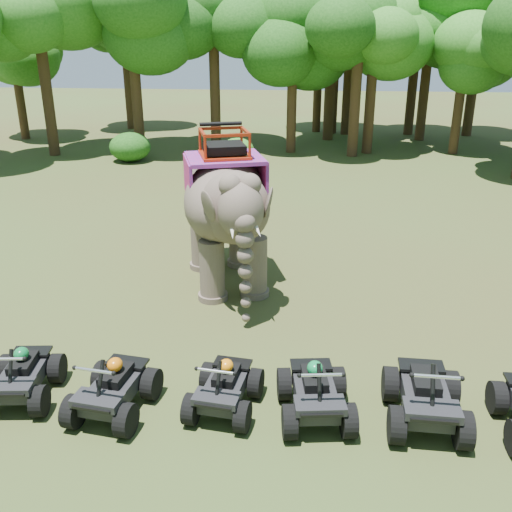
{
  "coord_description": "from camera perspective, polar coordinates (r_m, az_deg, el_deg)",
  "views": [
    {
      "loc": [
        1.08,
        -10.13,
        6.49
      ],
      "look_at": [
        0.0,
        1.2,
        1.9
      ],
      "focal_mm": 40.0,
      "sensor_mm": 36.0,
      "label": 1
    }
  ],
  "objects": [
    {
      "name": "ground",
      "position": [
        12.08,
        -0.55,
        -10.54
      ],
      "size": [
        110.0,
        110.0,
        0.0
      ],
      "primitive_type": "plane",
      "color": "#47381E",
      "rests_on": "ground"
    },
    {
      "name": "elephant",
      "position": [
        14.98,
        -3.01,
        4.86
      ],
      "size": [
        3.58,
        5.41,
        4.19
      ],
      "primitive_type": null,
      "rotation": [
        0.0,
        0.0,
        0.3
      ],
      "color": "brown",
      "rests_on": "ground"
    },
    {
      "name": "atv_0",
      "position": [
        11.58,
        -22.48,
        -10.46
      ],
      "size": [
        1.36,
        1.75,
        1.2
      ],
      "primitive_type": null,
      "rotation": [
        0.0,
        0.0,
        0.11
      ],
      "color": "black",
      "rests_on": "ground"
    },
    {
      "name": "atv_1",
      "position": [
        10.69,
        -14.17,
        -12.1
      ],
      "size": [
        1.45,
        1.84,
        1.25
      ],
      "primitive_type": null,
      "rotation": [
        0.0,
        0.0,
        -0.14
      ],
      "color": "black",
      "rests_on": "ground"
    },
    {
      "name": "atv_2",
      "position": [
        10.47,
        -3.18,
        -12.41
      ],
      "size": [
        1.34,
        1.71,
        1.17
      ],
      "primitive_type": null,
      "rotation": [
        0.0,
        0.0,
        -0.13
      ],
      "color": "black",
      "rests_on": "ground"
    },
    {
      "name": "atv_3",
      "position": [
        10.31,
        5.97,
        -12.78
      ],
      "size": [
        1.46,
        1.85,
        1.26
      ],
      "primitive_type": null,
      "rotation": [
        0.0,
        0.0,
        0.13
      ],
      "color": "black",
      "rests_on": "ground"
    },
    {
      "name": "atv_4",
      "position": [
        10.53,
        16.7,
        -12.58
      ],
      "size": [
        1.39,
        1.87,
        1.36
      ],
      "primitive_type": null,
      "rotation": [
        0.0,
        0.0,
        -0.03
      ],
      "color": "black",
      "rests_on": "ground"
    },
    {
      "name": "tree_0",
      "position": [
        31.8,
        3.64,
        16.89
      ],
      "size": [
        5.19,
        5.19,
        7.42
      ],
      "primitive_type": null,
      "color": "#195114",
      "rests_on": "ground"
    },
    {
      "name": "tree_1",
      "position": [
        32.11,
        11.54,
        17.33
      ],
      "size": [
        5.79,
        5.79,
        8.28
      ],
      "primitive_type": null,
      "color": "#195114",
      "rests_on": "ground"
    },
    {
      "name": "tree_2",
      "position": [
        33.22,
        19.78,
        15.34
      ],
      "size": [
        4.72,
        4.72,
        6.75
      ],
      "primitive_type": null,
      "color": "#195114",
      "rests_on": "ground"
    },
    {
      "name": "tree_27",
      "position": [
        32.86,
        -20.48,
        17.27
      ],
      "size": [
        6.37,
        6.37,
        9.1
      ],
      "primitive_type": null,
      "color": "#195114",
      "rests_on": "ground"
    },
    {
      "name": "tree_28",
      "position": [
        32.18,
        -12.05,
        17.75
      ],
      "size": [
        6.14,
        6.14,
        8.78
      ],
      "primitive_type": null,
      "color": "#195114",
      "rests_on": "ground"
    },
    {
      "name": "tree_29",
      "position": [
        32.83,
        -4.19,
        18.3
      ],
      "size": [
        6.2,
        6.2,
        8.86
      ],
      "primitive_type": null,
      "color": "#195114",
      "rests_on": "ground"
    },
    {
      "name": "tree_30",
      "position": [
        38.65,
        15.65,
        18.64
      ],
      "size": [
        6.68,
        6.68,
        9.54
      ],
      "primitive_type": null,
      "color": "#195114",
      "rests_on": "ground"
    },
    {
      "name": "tree_31",
      "position": [
        37.88,
        9.22,
        17.98
      ],
      "size": [
        5.66,
        5.66,
        8.09
      ],
      "primitive_type": null,
      "color": "#195114",
      "rests_on": "ground"
    },
    {
      "name": "tree_32",
      "position": [
        39.31,
        21.28,
        18.55
      ],
      "size": [
        7.16,
        7.16,
        10.23
      ],
      "primitive_type": null,
      "color": "#195114",
      "rests_on": "ground"
    },
    {
      "name": "tree_33",
      "position": [
        31.13,
        10.05,
        17.33
      ],
      "size": [
        5.82,
        5.82,
        8.31
      ],
      "primitive_type": null,
      "color": "#195114",
      "rests_on": "ground"
    },
    {
      "name": "tree_34",
      "position": [
        40.58,
        -12.84,
        18.69
      ],
      "size": [
        6.36,
        6.36,
        9.09
      ],
      "primitive_type": null,
      "color": "#195114",
      "rests_on": "ground"
    },
    {
      "name": "tree_36",
      "position": [
        36.8,
        16.74,
        17.98
      ],
      "size": [
        6.3,
        6.3,
        8.99
      ],
      "primitive_type": null,
      "color": "#195114",
      "rests_on": "ground"
    },
    {
      "name": "tree_37",
      "position": [
        38.15,
        7.96,
        20.22
      ],
      "size": [
        7.66,
        7.66,
        10.94
      ],
      "primitive_type": null,
      "color": "#195114",
      "rests_on": "ground"
    },
    {
      "name": "tree_39",
      "position": [
        38.67,
        6.26,
        18.01
      ],
      "size": [
        5.49,
        5.49,
        7.84
      ],
      "primitive_type": null,
      "color": "#195114",
      "rests_on": "ground"
    },
    {
      "name": "tree_40",
      "position": [
        35.75,
        7.58,
        20.0
      ],
      "size": [
        7.54,
        7.54,
        10.77
      ],
      "primitive_type": null,
      "color": "#195114",
      "rests_on": "ground"
    },
    {
      "name": "tree_41",
      "position": [
        38.61,
        -22.8,
        16.15
      ],
      "size": [
        5.14,
        5.14,
        7.34
      ],
      "primitive_type": null,
      "color": "#195114",
      "rests_on": "ground"
    }
  ]
}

